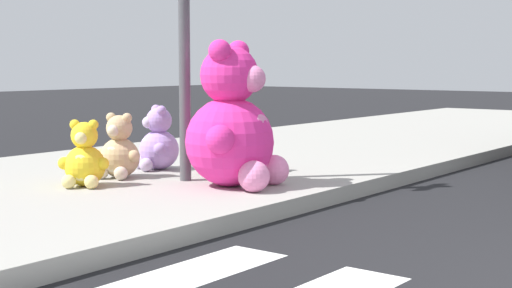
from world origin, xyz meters
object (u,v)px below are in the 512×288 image
at_px(sign_pole, 184,3).
at_px(plush_yellow, 84,160).
at_px(plush_brown, 231,145).
at_px(plush_pink_large, 234,128).
at_px(plush_tan, 119,152).
at_px(plush_lavender, 157,144).

xyz_separation_m(sign_pole, plush_yellow, (-0.83, 0.49, -1.45)).
height_order(sign_pole, plush_brown, sign_pole).
relative_size(plush_pink_large, plush_brown, 1.85).
relative_size(plush_tan, plush_brown, 0.89).
height_order(sign_pole, plush_tan, sign_pole).
relative_size(sign_pole, plush_lavender, 4.65).
distance_m(plush_brown, plush_yellow, 1.60).
distance_m(plush_lavender, plush_yellow, 1.24).
height_order(sign_pole, plush_lavender, sign_pole).
bearing_deg(plush_pink_large, plush_tan, 102.99).
bearing_deg(plush_yellow, sign_pole, -30.47).
bearing_deg(sign_pole, plush_brown, 0.01).
height_order(plush_brown, plush_yellow, plush_brown).
bearing_deg(plush_brown, plush_yellow, 162.19).
bearing_deg(plush_lavender, plush_tan, -170.11).
xyz_separation_m(sign_pole, plush_brown, (0.69, 0.00, -1.41)).
height_order(plush_pink_large, plush_lavender, plush_pink_large).
xyz_separation_m(plush_tan, plush_yellow, (-0.56, -0.16, -0.01)).
height_order(plush_pink_large, plush_tan, plush_pink_large).
xyz_separation_m(plush_pink_large, plush_lavender, (0.36, 1.35, -0.26)).
distance_m(plush_tan, plush_yellow, 0.59).
relative_size(sign_pole, plush_pink_large, 2.39).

